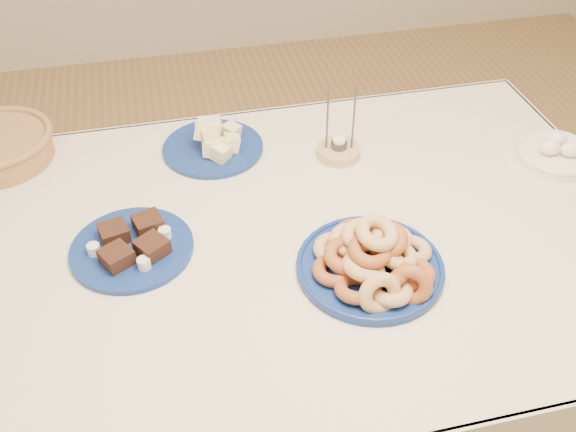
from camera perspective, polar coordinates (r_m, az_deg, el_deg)
The scene contains 7 objects.
ground at distance 2.06m, azimuth -0.33°, elevation -17.33°, with size 5.00×5.00×0.00m, color #977347.
dining_table at distance 1.55m, azimuth -0.42°, elevation -4.61°, with size 1.71×1.11×0.75m.
donut_platter at distance 1.37m, azimuth 7.54°, elevation -3.89°, with size 0.33×0.33×0.15m.
melon_plate at distance 1.74m, azimuth -6.58°, elevation 6.49°, with size 0.34×0.34×0.09m.
brownie_plate at distance 1.47m, azimuth -13.67°, elevation -2.58°, with size 0.35×0.35×0.05m.
candle_holder at distance 1.72m, azimuth 4.52°, elevation 5.87°, with size 0.14×0.14×0.19m.
egg_bowl at distance 1.84m, azimuth 22.75°, elevation 5.18°, with size 0.24×0.24×0.07m.
Camera 1 is at (-0.24, -1.06, 1.74)m, focal length 40.00 mm.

